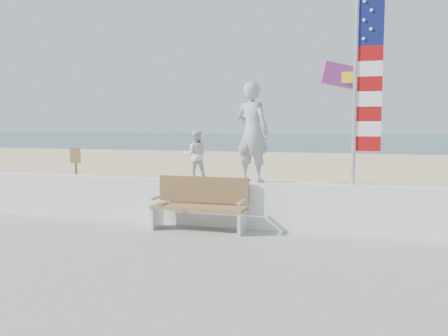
% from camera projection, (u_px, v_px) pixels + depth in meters
% --- Properties ---
extents(ground, '(220.00, 220.00, 0.00)m').
position_uv_depth(ground, '(180.00, 262.00, 7.51)').
color(ground, '#2C4759').
rests_on(ground, ground).
extents(sand, '(90.00, 40.00, 0.08)m').
position_uv_depth(sand, '(279.00, 188.00, 16.10)').
color(sand, beige).
rests_on(sand, ground).
extents(seawall, '(30.00, 0.35, 0.90)m').
position_uv_depth(seawall, '(217.00, 203.00, 9.36)').
color(seawall, white).
rests_on(seawall, boardwalk).
extents(adult, '(0.81, 0.67, 1.90)m').
position_uv_depth(adult, '(252.00, 132.00, 9.04)').
color(adult, '#A1A1A7').
rests_on(adult, seawall).
extents(child, '(0.58, 0.52, 0.99)m').
position_uv_depth(child, '(196.00, 155.00, 9.41)').
color(child, white).
rests_on(child, seawall).
extents(bench, '(1.80, 0.57, 1.00)m').
position_uv_depth(bench, '(200.00, 203.00, 8.98)').
color(bench, olive).
rests_on(bench, boardwalk).
extents(flag, '(0.50, 0.08, 3.50)m').
position_uv_depth(flag, '(363.00, 78.00, 8.38)').
color(flag, silver).
rests_on(flag, seawall).
extents(parafoil_kite, '(1.09, 0.55, 0.73)m').
position_uv_depth(parafoil_kite, '(343.00, 76.00, 11.85)').
color(parafoil_kite, '#FE1C2D').
rests_on(parafoil_kite, ground).
extents(sign, '(0.32, 0.07, 1.46)m').
position_uv_depth(sign, '(76.00, 169.00, 13.08)').
color(sign, brown).
rests_on(sign, sand).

